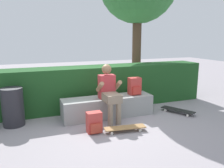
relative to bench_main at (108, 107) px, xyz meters
name	(u,v)px	position (x,y,z in m)	size (l,w,h in m)	color
ground_plane	(115,123)	(0.00, -0.42, -0.23)	(24.00, 24.00, 0.00)	gray
bench_main	(108,107)	(0.00, 0.00, 0.00)	(2.06, 0.51, 0.46)	gray
person_skater	(109,91)	(-0.05, -0.22, 0.43)	(0.49, 0.62, 1.21)	#B73338
skateboard_near_person	(125,128)	(0.01, -0.92, -0.15)	(0.82, 0.30, 0.09)	olive
skateboard_beside_bench	(178,110)	(1.63, -0.40, -0.15)	(0.55, 0.80, 0.09)	black
backpack_on_bench	(135,86)	(0.67, -0.01, 0.42)	(0.28, 0.23, 0.40)	#B23833
backpack_on_ground	(94,123)	(-0.55, -0.74, -0.03)	(0.28, 0.23, 0.40)	#B23833
hedge_row	(88,87)	(-0.22, 0.81, 0.30)	(6.32, 0.72, 1.05)	#1B461D
trash_bin	(13,107)	(-1.98, 0.19, 0.16)	(0.43, 0.43, 0.78)	#232328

